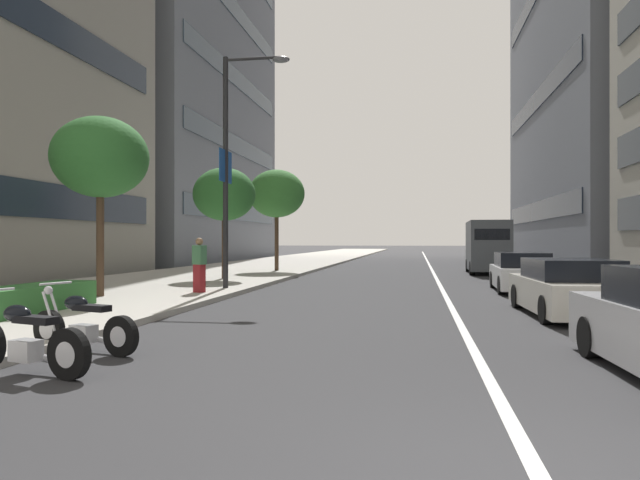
% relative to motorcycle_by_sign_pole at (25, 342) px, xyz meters
% --- Properties ---
extents(sidewalk_right_plaza, '(160.00, 8.67, 0.15)m').
position_rel_motorcycle_by_sign_pole_xyz_m(sidewalk_right_plaza, '(27.21, 4.86, -0.35)').
color(sidewalk_right_plaza, '#B2ADA3').
rests_on(sidewalk_right_plaza, ground).
extents(lane_centre_stripe, '(110.00, 0.16, 0.01)m').
position_rel_motorcycle_by_sign_pole_xyz_m(lane_centre_stripe, '(32.21, -6.04, -0.42)').
color(lane_centre_stripe, silver).
rests_on(lane_centre_stripe, ground).
extents(motorcycle_by_sign_pole, '(0.83, 2.19, 1.11)m').
position_rel_motorcycle_by_sign_pole_xyz_m(motorcycle_by_sign_pole, '(0.00, 0.00, 0.00)').
color(motorcycle_by_sign_pole, black).
rests_on(motorcycle_by_sign_pole, ground).
extents(motorcycle_under_tarp, '(0.86, 2.15, 1.09)m').
position_rel_motorcycle_by_sign_pole_xyz_m(motorcycle_under_tarp, '(1.51, 0.10, -0.01)').
color(motorcycle_under_tarp, black).
rests_on(motorcycle_under_tarp, ground).
extents(car_following_behind, '(4.64, 2.04, 1.34)m').
position_rel_motorcycle_by_sign_pole_xyz_m(car_following_behind, '(7.42, -8.64, 0.22)').
color(car_following_behind, beige).
rests_on(car_following_behind, ground).
extents(car_far_down_avenue, '(4.34, 1.94, 1.36)m').
position_rel_motorcycle_by_sign_pole_xyz_m(car_far_down_avenue, '(14.15, -8.72, 0.22)').
color(car_far_down_avenue, silver).
rests_on(car_far_down_avenue, ground).
extents(delivery_van_ahead, '(5.11, 2.19, 2.80)m').
position_rel_motorcycle_by_sign_pole_xyz_m(delivery_van_ahead, '(25.17, -8.86, 1.06)').
color(delivery_van_ahead, '#4C5156').
rests_on(delivery_van_ahead, ground).
extents(street_lamp_with_banners, '(1.26, 2.34, 7.91)m').
position_rel_motorcycle_by_sign_pole_xyz_m(street_lamp_with_banners, '(12.19, 1.00, 4.45)').
color(street_lamp_with_banners, '#232326').
rests_on(street_lamp_with_banners, sidewalk_right_plaza).
extents(street_tree_near_plaza_corner, '(2.77, 2.77, 5.23)m').
position_rel_motorcycle_by_sign_pole_xyz_m(street_tree_near_plaza_corner, '(8.70, 3.96, 3.76)').
color(street_tree_near_plaza_corner, '#473323').
rests_on(street_tree_near_plaza_corner, sidewalk_right_plaza).
extents(street_tree_mid_sidewalk, '(2.68, 2.68, 4.75)m').
position_rel_motorcycle_by_sign_pole_xyz_m(street_tree_mid_sidewalk, '(17.07, 3.03, 3.32)').
color(street_tree_mid_sidewalk, '#473323').
rests_on(street_tree_mid_sidewalk, sidewalk_right_plaza).
extents(street_tree_by_lamp_post, '(3.06, 3.06, 5.48)m').
position_rel_motorcycle_by_sign_pole_xyz_m(street_tree_by_lamp_post, '(23.91, 2.38, 3.89)').
color(street_tree_by_lamp_post, '#473323').
rests_on(street_tree_by_lamp_post, sidewalk_right_plaza).
extents(pedestrian_on_plaza, '(0.41, 0.47, 1.71)m').
position_rel_motorcycle_by_sign_pole_xyz_m(pedestrian_on_plaza, '(10.41, 1.59, 0.59)').
color(pedestrian_on_plaza, maroon).
rests_on(pedestrian_on_plaza, sidewalk_right_plaza).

